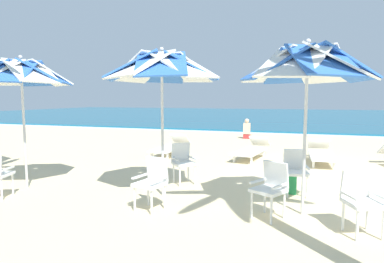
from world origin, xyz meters
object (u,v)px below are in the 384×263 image
at_px(plastic_chair_3, 183,160).
at_px(beach_umbrella_2, 21,74).
at_px(sun_lounger_1, 321,153).
at_px(sun_lounger_3, 170,146).
at_px(cooler_box, 284,182).
at_px(plastic_chair_0, 295,169).
at_px(beach_umbrella_0, 307,66).
at_px(plastic_chair_1, 361,198).
at_px(plastic_chair_4, 152,180).
at_px(sun_lounger_2, 252,149).
at_px(beachgoer_seated, 247,132).
at_px(plastic_chair_2, 271,186).
at_px(beach_umbrella_1, 162,68).

distance_m(plastic_chair_3, beach_umbrella_2, 3.73).
distance_m(sun_lounger_1, sun_lounger_3, 4.59).
height_order(plastic_chair_3, cooler_box, plastic_chair_3).
height_order(plastic_chair_0, plastic_chair_3, same).
relative_size(beach_umbrella_0, plastic_chair_1, 3.18).
height_order(plastic_chair_1, plastic_chair_4, same).
height_order(beach_umbrella_2, sun_lounger_2, beach_umbrella_2).
relative_size(plastic_chair_0, plastic_chair_4, 1.00).
bearing_deg(beachgoer_seated, plastic_chair_0, -75.14).
relative_size(plastic_chair_2, beach_umbrella_2, 0.32).
height_order(beach_umbrella_0, plastic_chair_2, beach_umbrella_0).
relative_size(plastic_chair_0, sun_lounger_1, 0.40).
bearing_deg(beach_umbrella_2, plastic_chair_0, 13.62).
xyz_separation_m(beach_umbrella_0, beach_umbrella_1, (-2.52, 0.23, 0.05)).
distance_m(plastic_chair_2, sun_lounger_1, 4.96).
xyz_separation_m(beach_umbrella_2, sun_lounger_1, (5.92, 4.74, -2.04)).
xyz_separation_m(plastic_chair_3, sun_lounger_1, (2.99, 3.34, -0.22)).
distance_m(beach_umbrella_0, beachgoer_seated, 10.14).
bearing_deg(plastic_chair_0, beachgoer_seated, 104.86).
height_order(plastic_chair_4, cooler_box, plastic_chair_4).
distance_m(beach_umbrella_2, beachgoer_seated, 10.47).
xyz_separation_m(plastic_chair_0, cooler_box, (-0.21, 0.10, -0.30)).
distance_m(plastic_chair_2, plastic_chair_4, 1.92).
height_order(plastic_chair_2, plastic_chair_4, same).
relative_size(beach_umbrella_2, sun_lounger_2, 1.22).
bearing_deg(plastic_chair_1, beach_umbrella_1, 166.96).
xyz_separation_m(plastic_chair_1, sun_lounger_2, (-2.21, 5.15, -0.22)).
bearing_deg(plastic_chair_1, sun_lounger_2, 113.23).
bearing_deg(sun_lounger_2, plastic_chair_2, -78.59).
bearing_deg(sun_lounger_1, beach_umbrella_2, -141.32).
height_order(beach_umbrella_0, plastic_chair_1, beach_umbrella_0).
distance_m(plastic_chair_1, beach_umbrella_1, 3.85).
distance_m(beach_umbrella_1, sun_lounger_2, 4.99).
bearing_deg(sun_lounger_2, beach_umbrella_2, -129.38).
bearing_deg(beach_umbrella_1, beach_umbrella_2, -171.91).
bearing_deg(cooler_box, plastic_chair_0, -26.22).
xyz_separation_m(cooler_box, beachgoer_seated, (-2.05, 8.43, 0.09)).
distance_m(beach_umbrella_0, cooler_box, 2.48).
distance_m(plastic_chair_2, plastic_chair_3, 2.51).
bearing_deg(sun_lounger_3, plastic_chair_4, -71.02).
xyz_separation_m(beach_umbrella_0, plastic_chair_2, (-0.47, -0.30, -1.85)).
xyz_separation_m(plastic_chair_0, sun_lounger_1, (0.65, 3.46, -0.22)).
relative_size(beach_umbrella_2, sun_lounger_1, 1.25).
xyz_separation_m(plastic_chair_0, sun_lounger_3, (-3.94, 3.29, -0.22)).
relative_size(plastic_chair_0, plastic_chair_3, 1.00).
bearing_deg(sun_lounger_1, plastic_chair_1, -87.39).
xyz_separation_m(plastic_chair_2, cooler_box, (0.13, 1.50, -0.30)).
height_order(plastic_chair_3, sun_lounger_1, plastic_chair_3).
bearing_deg(sun_lounger_2, sun_lounger_3, -174.92).
height_order(sun_lounger_3, cooler_box, sun_lounger_3).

